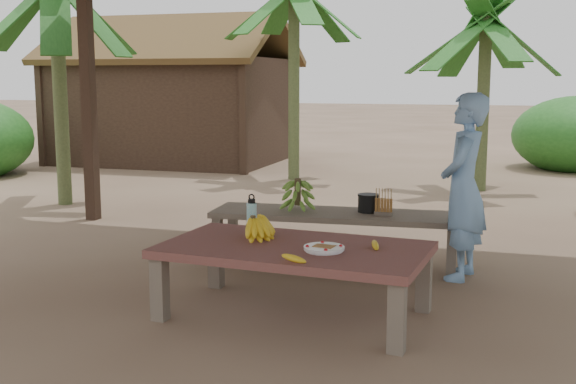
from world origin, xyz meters
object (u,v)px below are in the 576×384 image
(plate, at_px, (324,249))
(cooking_pot, at_px, (368,204))
(work_table, at_px, (294,255))
(ripe_banana_bunch, at_px, (253,226))
(water_flask, at_px, (252,216))
(woman, at_px, (464,187))
(bench, at_px, (335,218))

(plate, xyz_separation_m, cooking_pot, (-0.04, 1.74, 0.01))
(work_table, bearing_deg, ripe_banana_bunch, 164.25)
(work_table, distance_m, cooking_pot, 1.65)
(plate, xyz_separation_m, water_flask, (-0.67, 0.45, 0.10))
(ripe_banana_bunch, height_order, plate, ripe_banana_bunch)
(work_table, distance_m, ripe_banana_bunch, 0.40)
(woman, bearing_deg, work_table, -30.43)
(work_table, height_order, plate, plate)
(work_table, relative_size, woman, 1.23)
(plate, relative_size, woman, 0.18)
(water_flask, bearing_deg, woman, 33.23)
(plate, height_order, woman, woman)
(water_flask, xyz_separation_m, woman, (1.48, 0.97, 0.14))
(bench, bearing_deg, cooking_pot, 12.60)
(plate, bearing_deg, work_table, 157.81)
(water_flask, xyz_separation_m, cooking_pot, (0.64, 1.29, -0.09))
(ripe_banana_bunch, relative_size, cooking_pot, 1.64)
(work_table, relative_size, ripe_banana_bunch, 6.23)
(bench, relative_size, woman, 1.47)
(ripe_banana_bunch, height_order, woman, woman)
(cooking_pot, xyz_separation_m, woman, (0.84, -0.32, 0.23))
(woman, bearing_deg, plate, -21.80)
(work_table, xyz_separation_m, water_flask, (-0.44, 0.35, 0.18))
(bench, height_order, woman, woman)
(work_table, xyz_separation_m, ripe_banana_bunch, (-0.35, 0.13, 0.16))
(water_flask, bearing_deg, bench, 73.69)
(bench, height_order, cooking_pot, cooking_pot)
(water_flask, bearing_deg, work_table, -38.71)
(plate, height_order, water_flask, water_flask)
(ripe_banana_bunch, bearing_deg, water_flask, 112.17)
(ripe_banana_bunch, bearing_deg, bench, 79.67)
(bench, distance_m, woman, 1.21)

